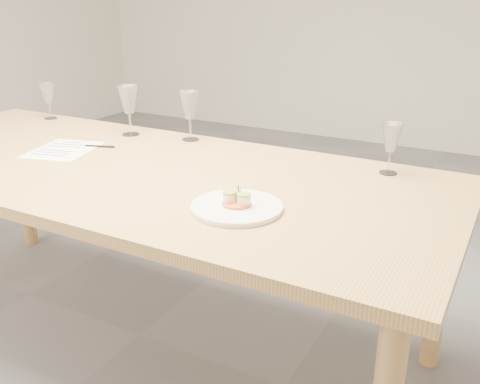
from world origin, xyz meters
The scene contains 9 objects.
ground centered at (0.00, 0.00, 0.00)m, with size 7.00×7.00×0.00m, color slate.
dining_table centered at (0.00, 0.00, 0.68)m, with size 2.40×1.00×0.75m.
dinner_plate centered at (0.57, -0.18, 0.76)m, with size 0.27×0.27×0.07m.
recipe_sheet centered at (-0.36, 0.04, 0.75)m, with size 0.30×0.34×0.00m.
ballpoint_pen centered at (-0.25, 0.14, 0.75)m, with size 0.12×0.05×0.01m.
wine_glass_0 centered at (-0.84, 0.42, 0.87)m, with size 0.07×0.07×0.18m.
wine_glass_1 centered at (-0.27, 0.36, 0.90)m, with size 0.09×0.09×0.22m.
wine_glass_2 centered at (0.01, 0.41, 0.90)m, with size 0.08×0.08×0.21m.
wine_glass_3 centered at (0.88, 0.37, 0.88)m, with size 0.07×0.07×0.18m.
Camera 1 is at (1.28, -1.46, 1.35)m, focal length 40.00 mm.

